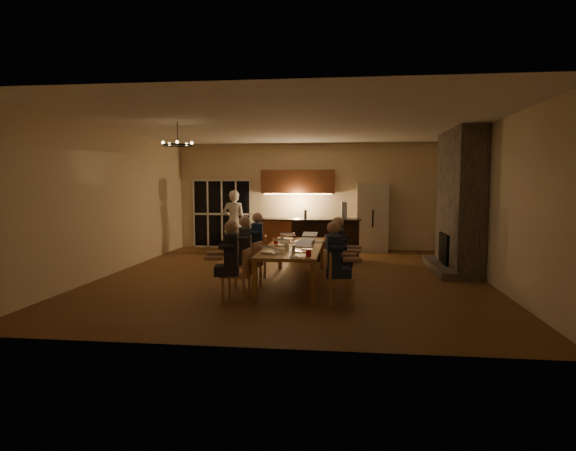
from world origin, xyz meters
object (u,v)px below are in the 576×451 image
(can_silver, at_px, (293,248))
(chair_right_mid, at_px, (339,266))
(laptop_d, at_px, (303,241))
(mug_back, at_px, (282,239))
(chandelier, at_px, (178,145))
(refrigerator, at_px, (372,218))
(laptop_a, at_px, (271,247))
(person_right_near, at_px, (333,263))
(redcup_near, at_px, (308,253))
(bar_island, at_px, (325,240))
(dining_table, at_px, (294,265))
(can_right, at_px, (313,241))
(plate_far, at_px, (318,241))
(can_cola, at_px, (294,235))
(person_left_near, at_px, (231,261))
(person_left_mid, at_px, (245,252))
(mug_front, at_px, (287,246))
(mug_mid, at_px, (303,240))
(chair_left_near, at_px, (236,275))
(chair_right_far, at_px, (337,257))
(laptop_b, at_px, (302,246))
(laptop_e, at_px, (289,234))
(standing_person, at_px, (234,221))
(chair_right_near, at_px, (339,277))
(bar_bottle, at_px, (305,214))
(plate_near, at_px, (307,249))
(laptop_f, at_px, (309,235))
(person_left_far, at_px, (257,245))
(person_right_mid, at_px, (338,254))
(redcup_mid, at_px, (276,241))
(laptop_c, at_px, (284,240))
(bar_blender, at_px, (344,210))
(chair_left_far, at_px, (256,256))
(plate_left, at_px, (273,252))
(chair_left_mid, at_px, (248,265))

(can_silver, bearing_deg, chair_right_mid, 17.87)
(laptop_d, distance_m, mug_back, 1.08)
(chandelier, height_order, mug_back, chandelier)
(refrigerator, relative_size, laptop_a, 6.25)
(person_right_near, relative_size, redcup_near, 11.50)
(bar_island, bearing_deg, dining_table, -102.61)
(can_right, relative_size, plate_far, 0.48)
(laptop_a, distance_m, can_cola, 2.47)
(person_left_near, bearing_deg, laptop_a, 125.45)
(person_left_mid, height_order, redcup_near, person_left_mid)
(mug_front, xyz_separation_m, mug_mid, (0.23, 0.98, 0.00))
(can_right, bearing_deg, redcup_near, -88.55)
(chair_left_near, xyz_separation_m, chair_right_far, (1.67, 2.20, 0.00))
(mug_back, bearing_deg, laptop_b, -70.21)
(laptop_e, distance_m, can_right, 1.02)
(mug_front, bearing_deg, standing_person, 114.74)
(standing_person, bearing_deg, chandelier, 88.98)
(chair_right_near, relative_size, laptop_a, 2.78)
(chair_left_near, xyz_separation_m, laptop_b, (1.05, 0.77, 0.42))
(chair_right_far, relative_size, bar_bottle, 3.71)
(plate_near, bearing_deg, chair_right_far, 64.66)
(standing_person, bearing_deg, laptop_f, 127.69)
(dining_table, bearing_deg, can_silver, -84.06)
(person_left_far, bearing_deg, person_left_near, -7.65)
(can_right, bearing_deg, person_right_mid, -58.64)
(person_left_mid, bearing_deg, redcup_mid, 137.84)
(mug_mid, xyz_separation_m, can_right, (0.22, -0.23, 0.01))
(dining_table, relative_size, chair_right_far, 3.66)
(bar_island, bearing_deg, person_left_far, -122.64)
(chair_left_near, bearing_deg, laptop_d, 149.43)
(laptop_c, height_order, laptop_d, same)
(laptop_e, bearing_deg, laptop_d, 113.38)
(bar_blender, bearing_deg, redcup_mid, -126.62)
(chair_left_far, xyz_separation_m, person_left_mid, (-0.04, -0.99, 0.24))
(laptop_a, bearing_deg, person_left_mid, -8.13)
(chandelier, relative_size, laptop_e, 1.90)
(plate_left, bearing_deg, mug_front, 69.91)
(mug_back, bearing_deg, person_left_mid, -113.42)
(chair_right_far, xyz_separation_m, laptop_a, (-1.15, -1.65, 0.42))
(standing_person, bearing_deg, laptop_c, 115.79)
(person_left_near, bearing_deg, mug_mid, 144.55)
(laptop_d, bearing_deg, laptop_a, -87.01)
(person_right_near, relative_size, laptop_f, 4.31)
(chair_left_mid, height_order, person_right_near, person_right_near)
(bar_bottle, bearing_deg, can_silver, -88.59)
(person_right_mid, height_order, plate_near, person_right_mid)
(can_right, height_order, bar_blender, bar_blender)
(dining_table, xyz_separation_m, person_left_near, (-0.89, -1.60, 0.31))
(laptop_f, height_order, can_silver, laptop_f)
(laptop_b, bearing_deg, can_cola, 106.19)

